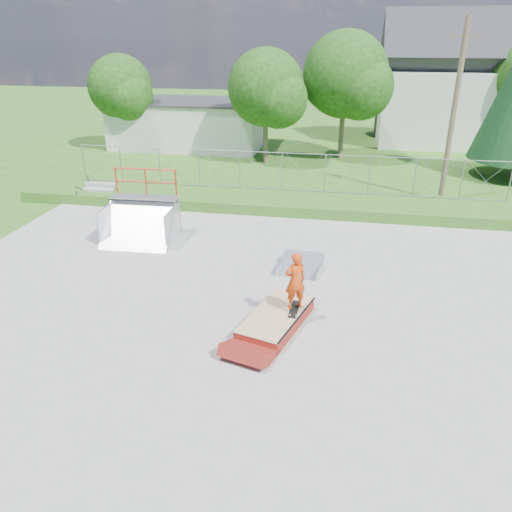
{
  "coord_description": "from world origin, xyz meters",
  "views": [
    {
      "loc": [
        2.91,
        -12.18,
        7.29
      ],
      "look_at": [
        0.43,
        1.44,
        1.1
      ],
      "focal_mm": 35.0,
      "sensor_mm": 36.0,
      "label": 1
    }
  ],
  "objects": [
    {
      "name": "quarter_pipe",
      "position": [
        -4.58,
        4.38,
        1.3
      ],
      "size": [
        2.67,
        2.28,
        2.59
      ],
      "primitive_type": null,
      "rotation": [
        0.0,
        0.0,
        0.03
      ],
      "color": "#AFB2B8",
      "rests_on": "concrete_pad"
    },
    {
      "name": "flat_bank_ramp",
      "position": [
        1.68,
        2.9,
        0.21
      ],
      "size": [
        1.52,
        1.6,
        0.42
      ],
      "primitive_type": null,
      "rotation": [
        0.0,
        0.0,
        -0.1
      ],
      "color": "#AFB2B8",
      "rests_on": "concrete_pad"
    },
    {
      "name": "gable_house",
      "position": [
        9.0,
        26.0,
        3.84
      ],
      "size": [
        8.4,
        6.08,
        8.94
      ],
      "color": "silver",
      "rests_on": "ground"
    },
    {
      "name": "skateboard",
      "position": [
        1.82,
        -0.41,
        0.43
      ],
      "size": [
        0.28,
        0.81,
        0.13
      ],
      "primitive_type": "cube",
      "rotation": [
        0.14,
        0.0,
        -0.07
      ],
      "color": "black",
      "rests_on": "grind_box"
    },
    {
      "name": "concrete_pad",
      "position": [
        0.0,
        0.0,
        0.02
      ],
      "size": [
        20.0,
        16.0,
        0.04
      ],
      "primitive_type": "cube",
      "color": "gray",
      "rests_on": "ground"
    },
    {
      "name": "ground",
      "position": [
        0.0,
        0.0,
        0.0
      ],
      "size": [
        120.0,
        120.0,
        0.0
      ],
      "primitive_type": "plane",
      "color": "#30601B",
      "rests_on": "ground"
    },
    {
      "name": "utility_building_flat",
      "position": [
        -8.0,
        22.0,
        1.5
      ],
      "size": [
        10.0,
        6.0,
        3.0
      ],
      "primitive_type": "cube",
      "color": "silver",
      "rests_on": "ground"
    },
    {
      "name": "grass_berm",
      "position": [
        0.0,
        9.5,
        0.25
      ],
      "size": [
        24.0,
        3.0,
        0.5
      ],
      "primitive_type": "cube",
      "color": "#30601B",
      "rests_on": "ground"
    },
    {
      "name": "tree_left_far",
      "position": [
        -11.77,
        19.85,
        3.94
      ],
      "size": [
        4.42,
        4.16,
        6.18
      ],
      "color": "brown",
      "rests_on": "ground"
    },
    {
      "name": "utility_pole",
      "position": [
        7.5,
        12.0,
        4.0
      ],
      "size": [
        0.24,
        0.24,
        8.0
      ],
      "primitive_type": "cylinder",
      "color": "brown",
      "rests_on": "ground"
    },
    {
      "name": "chain_link_fence",
      "position": [
        0.0,
        10.5,
        1.4
      ],
      "size": [
        20.0,
        0.06,
        1.8
      ],
      "primitive_type": null,
      "color": "gray",
      "rests_on": "grass_berm"
    },
    {
      "name": "concrete_stairs",
      "position": [
        -8.5,
        8.7,
        0.4
      ],
      "size": [
        1.5,
        1.6,
        0.8
      ],
      "primitive_type": null,
      "color": "gray",
      "rests_on": "ground"
    },
    {
      "name": "tree_back_mid",
      "position": [
        5.21,
        27.86,
        3.63
      ],
      "size": [
        4.08,
        3.84,
        5.7
      ],
      "color": "brown",
      "rests_on": "ground"
    },
    {
      "name": "tree_left_near",
      "position": [
        -1.75,
        17.83,
        4.24
      ],
      "size": [
        4.76,
        4.48,
        6.65
      ],
      "color": "brown",
      "rests_on": "ground"
    },
    {
      "name": "tree_center",
      "position": [
        2.78,
        19.81,
        4.85
      ],
      "size": [
        5.44,
        5.12,
        7.6
      ],
      "color": "brown",
      "rests_on": "ground"
    },
    {
      "name": "skater",
      "position": [
        1.82,
        -0.41,
        1.23
      ],
      "size": [
        0.7,
        0.61,
        1.61
      ],
      "primitive_type": "imported",
      "rotation": [
        0.0,
        0.0,
        3.63
      ],
      "color": "red",
      "rests_on": "grind_box"
    },
    {
      "name": "grind_box",
      "position": [
        1.36,
        -0.65,
        0.19
      ],
      "size": [
        1.92,
        2.84,
        0.39
      ],
      "rotation": [
        0.0,
        0.0,
        -0.28
      ],
      "color": "maroon",
      "rests_on": "concrete_pad"
    }
  ]
}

